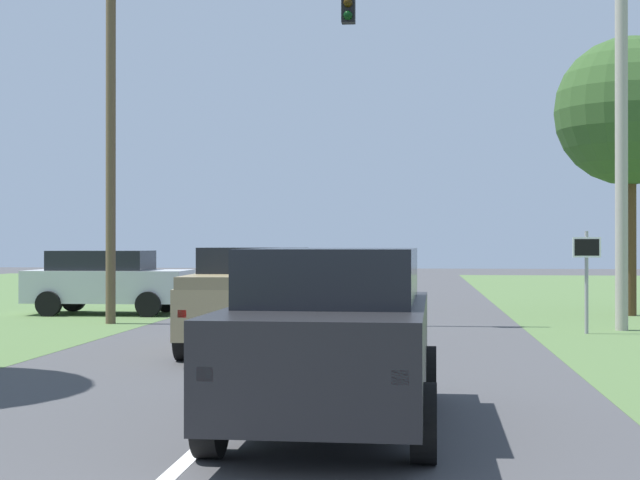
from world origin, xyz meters
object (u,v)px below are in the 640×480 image
object	(u,v)px
oak_tree_right	(629,112)
utility_pole_right	(621,152)
red_suv_near	(334,333)
crossing_suv_far	(108,281)
keep_moving_sign	(587,268)
pickup_truck_lead	(256,297)
traffic_light	(171,91)

from	to	relation	value
oak_tree_right	utility_pole_right	xyz separation A→B (m)	(-1.13, -4.47, -1.50)
oak_tree_right	utility_pole_right	size ratio (longest dim) A/B	0.94
red_suv_near	oak_tree_right	xyz separation A→B (m)	(6.52, 16.21, 4.50)
red_suv_near	crossing_suv_far	bearing A→B (deg)	116.74
keep_moving_sign	crossing_suv_far	size ratio (longest dim) A/B	0.50
red_suv_near	oak_tree_right	size ratio (longest dim) A/B	0.64
pickup_truck_lead	traffic_light	distance (m)	7.59
oak_tree_right	keep_moving_sign	bearing A→B (deg)	-110.87
keep_moving_sign	utility_pole_right	bearing A→B (deg)	44.39
red_suv_near	traffic_light	xyz separation A→B (m)	(-5.07, 12.24, 4.64)
keep_moving_sign	utility_pole_right	xyz separation A→B (m)	(0.92, 0.90, 2.58)
keep_moving_sign	crossing_suv_far	bearing A→B (deg)	160.03
red_suv_near	traffic_light	distance (m)	14.04
keep_moving_sign	pickup_truck_lead	bearing A→B (deg)	-150.07
keep_moving_sign	oak_tree_right	world-z (taller)	oak_tree_right
traffic_light	keep_moving_sign	distance (m)	10.53
red_suv_near	keep_moving_sign	bearing A→B (deg)	67.56
utility_pole_right	crossing_suv_far	bearing A→B (deg)	164.94
red_suv_near	keep_moving_sign	size ratio (longest dim) A/B	2.18
traffic_light	oak_tree_right	bearing A→B (deg)	18.91
keep_moving_sign	oak_tree_right	xyz separation A→B (m)	(2.05, 5.37, 4.08)
red_suv_near	crossing_suv_far	xyz separation A→B (m)	(-7.69, 15.26, -0.08)
pickup_truck_lead	traffic_light	world-z (taller)	traffic_light
traffic_light	crossing_suv_far	distance (m)	6.18
oak_tree_right	red_suv_near	bearing A→B (deg)	-111.92
keep_moving_sign	traffic_light	bearing A→B (deg)	171.65
keep_moving_sign	crossing_suv_far	world-z (taller)	keep_moving_sign
utility_pole_right	red_suv_near	bearing A→B (deg)	-114.68
pickup_truck_lead	keep_moving_sign	size ratio (longest dim) A/B	2.55
oak_tree_right	crossing_suv_far	xyz separation A→B (m)	(-14.21, -0.95, -4.58)
red_suv_near	pickup_truck_lead	bearing A→B (deg)	106.42
utility_pole_right	keep_moving_sign	bearing A→B (deg)	-135.61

